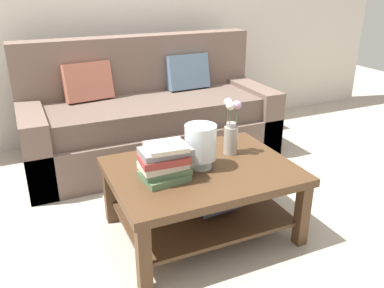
{
  "coord_description": "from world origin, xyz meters",
  "views": [
    {
      "loc": [
        -0.96,
        -2.37,
        1.55
      ],
      "look_at": [
        0.01,
        -0.21,
        0.56
      ],
      "focal_mm": 37.75,
      "sensor_mm": 36.0,
      "label": 1
    }
  ],
  "objects_px": {
    "couch": "(149,118)",
    "glass_hurricane_vase": "(200,143)",
    "flower_pitcher": "(231,131)",
    "coffee_table": "(202,186)",
    "book_stack_main": "(165,163)"
  },
  "relations": [
    {
      "from": "couch",
      "to": "flower_pitcher",
      "type": "relative_size",
      "value": 5.92
    },
    {
      "from": "couch",
      "to": "flower_pitcher",
      "type": "bearing_deg",
      "value": -81.46
    },
    {
      "from": "couch",
      "to": "glass_hurricane_vase",
      "type": "relative_size",
      "value": 8.01
    },
    {
      "from": "book_stack_main",
      "to": "flower_pitcher",
      "type": "xyz_separation_m",
      "value": [
        0.53,
        0.18,
        0.05
      ]
    },
    {
      "from": "couch",
      "to": "flower_pitcher",
      "type": "xyz_separation_m",
      "value": [
        0.18,
        -1.17,
        0.26
      ]
    },
    {
      "from": "flower_pitcher",
      "to": "couch",
      "type": "bearing_deg",
      "value": 98.54
    },
    {
      "from": "couch",
      "to": "glass_hurricane_vase",
      "type": "distance_m",
      "value": 1.31
    },
    {
      "from": "couch",
      "to": "glass_hurricane_vase",
      "type": "bearing_deg",
      "value": -94.37
    },
    {
      "from": "coffee_table",
      "to": "book_stack_main",
      "type": "bearing_deg",
      "value": -168.65
    },
    {
      "from": "book_stack_main",
      "to": "glass_hurricane_vase",
      "type": "relative_size",
      "value": 1.1
    },
    {
      "from": "coffee_table",
      "to": "glass_hurricane_vase",
      "type": "xyz_separation_m",
      "value": [
        -0.01,
        0.01,
        0.29
      ]
    },
    {
      "from": "couch",
      "to": "book_stack_main",
      "type": "distance_m",
      "value": 1.4
    },
    {
      "from": "glass_hurricane_vase",
      "to": "flower_pitcher",
      "type": "bearing_deg",
      "value": 22.19
    },
    {
      "from": "couch",
      "to": "coffee_table",
      "type": "bearing_deg",
      "value": -93.86
    },
    {
      "from": "coffee_table",
      "to": "glass_hurricane_vase",
      "type": "distance_m",
      "value": 0.29
    }
  ]
}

